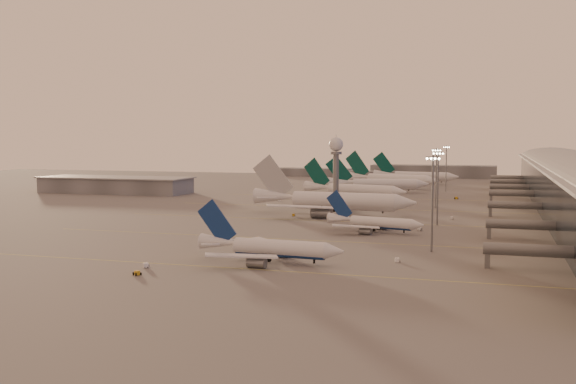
# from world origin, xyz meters

# --- Properties ---
(ground) EXTENTS (700.00, 700.00, 0.00)m
(ground) POSITION_xyz_m (0.00, 0.00, 0.00)
(ground) COLOR #4E4B4B
(ground) RESTS_ON ground
(taxiway_markings) EXTENTS (180.00, 185.25, 0.02)m
(taxiway_markings) POSITION_xyz_m (30.00, 56.00, 0.01)
(taxiway_markings) COLOR #CEC948
(taxiway_markings) RESTS_ON ground
(hangar) EXTENTS (82.00, 27.00, 8.50)m
(hangar) POSITION_xyz_m (-120.00, 140.00, 4.32)
(hangar) COLOR #5A5B60
(hangar) RESTS_ON ground
(radar_tower) EXTENTS (6.40, 6.40, 31.10)m
(radar_tower) POSITION_xyz_m (5.00, 120.00, 20.95)
(radar_tower) COLOR slate
(radar_tower) RESTS_ON ground
(mast_a) EXTENTS (3.60, 0.56, 25.00)m
(mast_a) POSITION_xyz_m (58.00, 0.00, 13.74)
(mast_a) COLOR slate
(mast_a) RESTS_ON ground
(mast_b) EXTENTS (3.60, 0.56, 25.00)m
(mast_b) POSITION_xyz_m (55.00, 55.00, 13.74)
(mast_b) COLOR slate
(mast_b) RESTS_ON ground
(mast_c) EXTENTS (3.60, 0.56, 25.00)m
(mast_c) POSITION_xyz_m (50.00, 110.00, 13.74)
(mast_c) COLOR slate
(mast_c) RESTS_ON ground
(mast_d) EXTENTS (3.60, 0.56, 25.00)m
(mast_d) POSITION_xyz_m (48.00, 200.00, 13.74)
(mast_d) COLOR slate
(mast_d) RESTS_ON ground
(distant_horizon) EXTENTS (165.00, 37.50, 9.00)m
(distant_horizon) POSITION_xyz_m (2.62, 325.14, 3.89)
(distant_horizon) COLOR #5A5B60
(distant_horizon) RESTS_ON ground
(narrowbody_near) EXTENTS (37.35, 29.74, 14.59)m
(narrowbody_near) POSITION_xyz_m (22.72, -26.14, 2.95)
(narrowbody_near) COLOR silver
(narrowbody_near) RESTS_ON ground
(narrowbody_mid) EXTENTS (32.19, 25.40, 12.76)m
(narrowbody_mid) POSITION_xyz_m (37.70, 31.68, 2.58)
(narrowbody_mid) COLOR silver
(narrowbody_mid) RESTS_ON ground
(widebody_white) EXTENTS (64.98, 51.96, 22.84)m
(widebody_white) POSITION_xyz_m (14.56, 74.31, 3.96)
(widebody_white) COLOR silver
(widebody_white) RESTS_ON ground
(greentail_a) EXTENTS (52.88, 42.12, 19.70)m
(greentail_a) POSITION_xyz_m (10.11, 136.42, 3.48)
(greentail_a) COLOR silver
(greentail_a) RESTS_ON ground
(greentail_b) EXTENTS (54.20, 43.36, 19.88)m
(greentail_b) POSITION_xyz_m (13.95, 180.84, 3.51)
(greentail_b) COLOR silver
(greentail_b) RESTS_ON ground
(greentail_c) EXTENTS (57.75, 45.92, 21.69)m
(greentail_c) POSITION_xyz_m (16.05, 215.24, 3.83)
(greentail_c) COLOR silver
(greentail_c) RESTS_ON ground
(greentail_d) EXTENTS (55.33, 44.45, 20.13)m
(greentail_d) POSITION_xyz_m (25.29, 258.54, 3.56)
(greentail_d) COLOR silver
(greentail_d) RESTS_ON ground
(gsv_truck_a) EXTENTS (5.49, 5.37, 2.28)m
(gsv_truck_a) POSITION_xyz_m (-1.69, -40.37, 1.16)
(gsv_truck_a) COLOR white
(gsv_truck_a) RESTS_ON ground
(gsv_tug_near) EXTENTS (3.44, 3.81, 0.94)m
(gsv_tug_near) POSITION_xyz_m (0.38, -48.73, 0.48)
(gsv_tug_near) COLOR gold
(gsv_tug_near) RESTS_ON ground
(gsv_catering_a) EXTENTS (5.25, 3.10, 4.03)m
(gsv_catering_a) POSITION_xyz_m (51.73, -17.10, 2.01)
(gsv_catering_a) COLOR white
(gsv_catering_a) RESTS_ON ground
(gsv_tug_mid) EXTENTS (3.74, 3.99, 0.99)m
(gsv_tug_mid) POSITION_xyz_m (8.77, 4.70, 0.51)
(gsv_tug_mid) COLOR gold
(gsv_tug_mid) RESTS_ON ground
(gsv_truck_b) EXTENTS (6.13, 3.13, 2.36)m
(gsv_truck_b) POSITION_xyz_m (51.31, 38.97, 1.20)
(gsv_truck_b) COLOR white
(gsv_truck_b) RESTS_ON ground
(gsv_truck_c) EXTENTS (5.05, 2.63, 1.94)m
(gsv_truck_c) POSITION_xyz_m (1.89, 64.98, 0.99)
(gsv_truck_c) COLOR gold
(gsv_truck_c) RESTS_ON ground
(gsv_catering_b) EXTENTS (4.85, 2.46, 3.89)m
(gsv_catering_b) POSITION_xyz_m (58.94, 72.12, 1.95)
(gsv_catering_b) COLOR white
(gsv_catering_b) RESTS_ON ground
(gsv_tug_far) EXTENTS (3.95, 4.53, 1.11)m
(gsv_tug_far) POSITION_xyz_m (19.34, 100.30, 0.57)
(gsv_tug_far) COLOR white
(gsv_tug_far) RESTS_ON ground
(gsv_truck_d) EXTENTS (3.69, 5.30, 2.02)m
(gsv_truck_d) POSITION_xyz_m (-21.43, 118.85, 1.03)
(gsv_truck_d) COLOR white
(gsv_truck_d) RESTS_ON ground
(gsv_tug_hangar) EXTENTS (4.27, 2.94, 1.13)m
(gsv_tug_hangar) POSITION_xyz_m (56.06, 154.00, 0.58)
(gsv_tug_hangar) COLOR gold
(gsv_tug_hangar) RESTS_ON ground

